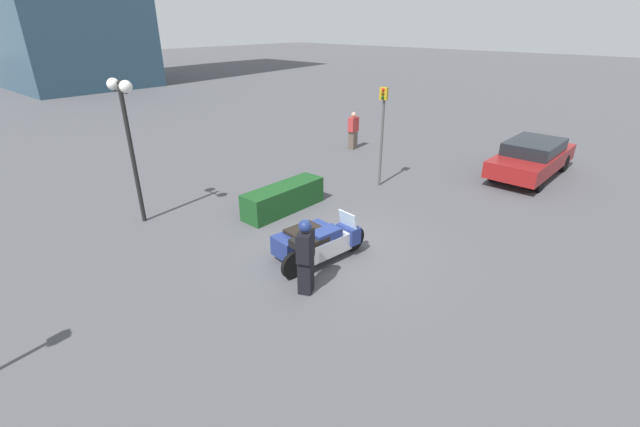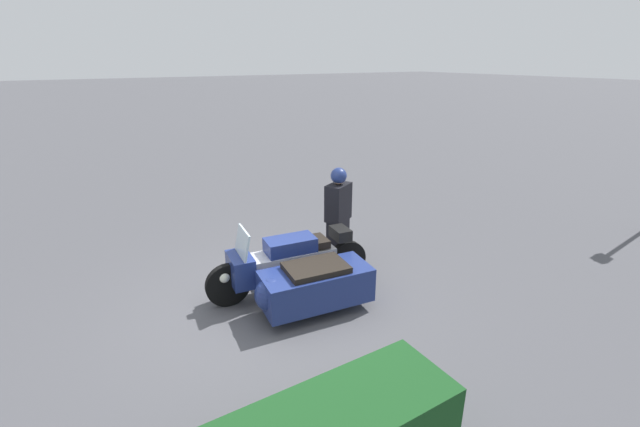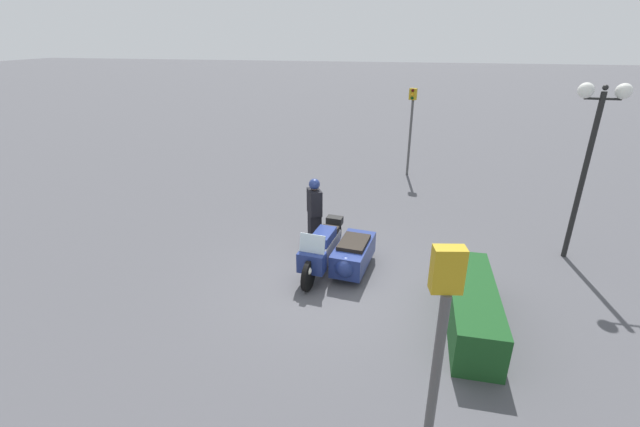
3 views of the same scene
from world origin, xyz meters
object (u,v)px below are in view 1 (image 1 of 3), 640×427
Objects in this scene: officer_rider at (306,255)px; pedestrian_bystander at (353,131)px; hedge_bush_curbside at (284,198)px; parked_car_background at (532,157)px; twin_lamp_post at (125,118)px; police_motorcycle at (316,240)px; traffic_light_near at (382,123)px.

officer_rider is 11.61m from pedestrian_bystander.
parked_car_background is (8.52, -4.65, 0.34)m from hedge_bush_curbside.
twin_lamp_post is at bearing 142.31° from hedge_bush_curbside.
twin_lamp_post reaches higher than pedestrian_bystander.
police_motorcycle is at bearing -118.65° from hedge_bush_curbside.
police_motorcycle is 0.55× the size of parked_car_background.
pedestrian_bystander is at bearing 101.89° from parked_car_background.
pedestrian_bystander is at bearing 39.40° from police_motorcycle.
pedestrian_bystander is at bearing 21.21° from hedge_bush_curbside.
police_motorcycle is 6.14m from twin_lamp_post.
hedge_bush_curbside is at bearing -71.42° from pedestrian_bystander.
twin_lamp_post is 10.58m from pedestrian_bystander.
officer_rider is 7.18m from traffic_light_near.
police_motorcycle is 10.19m from parked_car_background.
officer_rider reaches higher than parked_car_background.
traffic_light_near is at bearing -43.75° from pedestrian_bystander.
twin_lamp_post reaches higher than parked_car_background.
twin_lamp_post is (-3.31, 2.56, 2.65)m from hedge_bush_curbside.
parked_car_background is 7.53m from pedestrian_bystander.
traffic_light_near is 6.17m from parked_car_background.
pedestrian_bystander is (8.51, 5.43, 0.38)m from police_motorcycle.
twin_lamp_post is at bearing 158.21° from officer_rider.
pedestrian_bystander is (9.77, 6.28, -0.08)m from officer_rider.
pedestrian_bystander reaches higher than parked_car_background.
police_motorcycle is 5.86m from traffic_light_near.
twin_lamp_post reaches higher than traffic_light_near.
twin_lamp_post is (-1.83, 5.26, 2.59)m from police_motorcycle.
twin_lamp_post is at bearing -37.26° from traffic_light_near.
pedestrian_bystander reaches higher than hedge_bush_curbside.
hedge_bush_curbside is 7.56m from pedestrian_bystander.
pedestrian_bystander is at bearing 95.59° from officer_rider.
traffic_light_near reaches higher than officer_rider.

